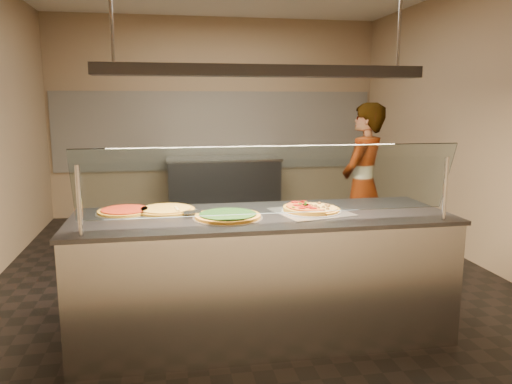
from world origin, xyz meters
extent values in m
cube|color=black|center=(0.00, 0.00, -0.01)|extent=(5.00, 6.00, 0.02)
cube|color=#998262|center=(0.00, 3.01, 1.50)|extent=(5.00, 0.02, 3.00)
cube|color=#998262|center=(0.00, -3.01, 1.50)|extent=(5.00, 0.02, 3.00)
cube|color=#998262|center=(2.51, 0.00, 1.50)|extent=(0.02, 6.00, 3.00)
cube|color=silver|center=(0.00, 2.98, 1.30)|extent=(4.90, 0.02, 1.20)
cube|color=#B7B7BC|center=(-0.11, -1.30, 0.45)|extent=(2.70, 0.90, 0.90)
cube|color=#3C3C42|center=(-0.11, -1.30, 0.92)|extent=(2.74, 0.94, 0.03)
cylinder|color=#B7B7BC|center=(-1.31, -1.70, 1.15)|extent=(0.03, 0.03, 0.44)
cylinder|color=#B7B7BC|center=(1.09, -1.70, 1.15)|extent=(0.03, 0.03, 0.44)
cube|color=white|center=(-0.11, -1.64, 1.23)|extent=(2.50, 0.18, 0.47)
cube|color=silver|center=(0.26, -1.30, 0.93)|extent=(0.61, 0.61, 0.01)
cylinder|color=silver|center=(0.26, -1.30, 0.94)|extent=(0.44, 0.44, 0.01)
cylinder|color=#6F0D08|center=(0.24, -1.16, 0.99)|extent=(0.06, 0.06, 0.01)
cylinder|color=#6F0D08|center=(0.23, -1.18, 0.99)|extent=(0.06, 0.06, 0.01)
cylinder|color=#6F0D08|center=(0.17, -1.17, 0.99)|extent=(0.06, 0.06, 0.01)
cylinder|color=#6F0D08|center=(0.22, -1.27, 0.99)|extent=(0.06, 0.06, 0.01)
cylinder|color=#6F0D08|center=(0.22, -1.28, 0.99)|extent=(0.06, 0.06, 0.01)
cylinder|color=#6F0D08|center=(0.15, -1.28, 0.99)|extent=(0.06, 0.06, 0.01)
cylinder|color=#6F0D08|center=(0.20, -1.31, 0.99)|extent=(0.06, 0.06, 0.01)
cylinder|color=#6F0D08|center=(0.22, -1.31, 0.99)|extent=(0.06, 0.06, 0.01)
cylinder|color=#6F0D08|center=(0.17, -1.38, 0.99)|extent=(0.06, 0.06, 0.01)
cylinder|color=#6F0D08|center=(0.22, -1.37, 0.99)|extent=(0.06, 0.06, 0.01)
cylinder|color=#6F0D08|center=(0.24, -1.41, 0.99)|extent=(0.06, 0.06, 0.01)
cube|color=#19590F|center=(0.25, -1.19, 0.99)|extent=(0.02, 0.02, 0.01)
cube|color=#19590F|center=(0.23, -1.25, 0.99)|extent=(0.02, 0.02, 0.01)
cube|color=#19590F|center=(0.19, -1.25, 0.99)|extent=(0.02, 0.01, 0.01)
cube|color=#19590F|center=(0.17, -1.27, 0.99)|extent=(0.02, 0.02, 0.01)
cube|color=#19590F|center=(0.21, -1.31, 0.99)|extent=(0.02, 0.02, 0.01)
cube|color=#19590F|center=(0.11, -1.36, 0.99)|extent=(0.02, 0.02, 0.01)
sphere|color=#513014|center=(0.28, -1.41, 0.97)|extent=(0.03, 0.03, 0.03)
sphere|color=#513014|center=(0.31, -1.43, 0.97)|extent=(0.03, 0.03, 0.03)
sphere|color=#513014|center=(0.29, -1.34, 0.97)|extent=(0.03, 0.03, 0.03)
sphere|color=#513014|center=(0.36, -1.38, 0.97)|extent=(0.03, 0.03, 0.03)
sphere|color=#513014|center=(0.30, -1.33, 0.97)|extent=(0.03, 0.03, 0.03)
sphere|color=#513014|center=(0.35, -1.31, 0.97)|extent=(0.03, 0.03, 0.03)
sphere|color=#513014|center=(0.39, -1.29, 0.97)|extent=(0.03, 0.03, 0.03)
sphere|color=#513014|center=(0.41, -1.26, 0.97)|extent=(0.03, 0.03, 0.03)
sphere|color=#513014|center=(0.40, -1.24, 0.97)|extent=(0.03, 0.03, 0.03)
sphere|color=#513014|center=(0.30, -1.26, 0.97)|extent=(0.03, 0.03, 0.03)
sphere|color=#513014|center=(0.36, -1.18, 0.97)|extent=(0.03, 0.03, 0.03)
sphere|color=#513014|center=(0.28, -1.24, 0.97)|extent=(0.03, 0.03, 0.03)
sphere|color=#513014|center=(0.27, -1.24, 0.97)|extent=(0.03, 0.03, 0.03)
cylinder|color=silver|center=(-0.37, -1.38, 0.93)|extent=(0.49, 0.49, 0.01)
cylinder|color=#905F19|center=(-0.37, -1.38, 0.95)|extent=(0.46, 0.46, 0.02)
cylinder|color=black|center=(-0.37, -1.38, 0.96)|extent=(0.40, 0.40, 0.01)
cylinder|color=silver|center=(-0.80, -1.09, 0.93)|extent=(0.46, 0.46, 0.01)
cylinder|color=#905F19|center=(-0.80, -1.09, 0.94)|extent=(0.43, 0.43, 0.02)
cylinder|color=gold|center=(-0.80, -1.09, 0.96)|extent=(0.37, 0.37, 0.01)
cylinder|color=silver|center=(-1.10, -1.07, 0.93)|extent=(0.42, 0.42, 0.01)
cylinder|color=#905F19|center=(-1.10, -1.07, 0.94)|extent=(0.39, 0.39, 0.02)
cylinder|color=maroon|center=(-1.10, -1.07, 0.96)|extent=(0.34, 0.34, 0.01)
cube|color=#B7B7BC|center=(-0.62, -1.25, 0.96)|extent=(0.14, 0.13, 0.00)
cylinder|color=tan|center=(-0.72, -1.16, 0.96)|extent=(0.04, 0.14, 0.02)
cube|color=#3C3C42|center=(0.04, 2.55, 0.45)|extent=(1.62, 0.70, 0.90)
cube|color=#B7B7BC|center=(0.04, 2.55, 0.92)|extent=(1.66, 0.74, 0.03)
imported|color=#383543|center=(1.23, 0.09, 0.87)|extent=(0.74, 0.74, 1.73)
cube|color=#3C3C42|center=(-0.11, -1.30, 1.95)|extent=(2.30, 0.18, 0.08)
camera|label=1|loc=(-0.79, -4.79, 1.74)|focal=35.00mm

